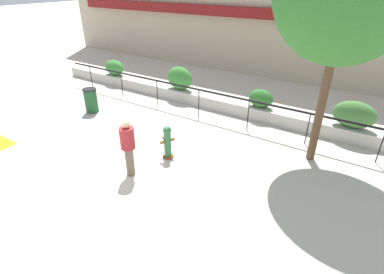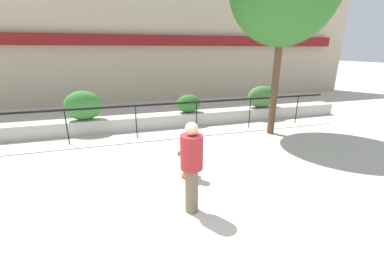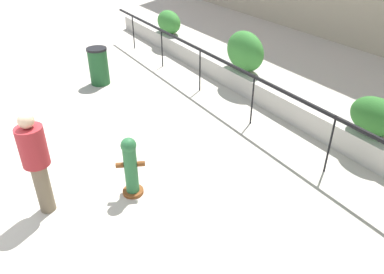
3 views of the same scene
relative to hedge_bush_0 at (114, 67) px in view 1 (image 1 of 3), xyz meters
name	(u,v)px [view 1 (image 1 of 3)]	position (x,y,z in m)	size (l,w,h in m)	color
ground_plane	(110,173)	(5.87, -6.00, -0.88)	(120.00, 120.00, 0.00)	beige
building_facade	(271,0)	(5.87, 5.98, 3.10)	(30.00, 1.36, 8.00)	tan
planter_wall_low	(212,102)	(5.87, 0.00, -0.63)	(18.00, 0.70, 0.50)	#B7B2A8
fence_railing_segment	(199,92)	(5.87, -1.10, 0.13)	(15.00, 0.05, 1.15)	black
hedge_bush_0	(114,67)	(0.00, 0.00, 0.00)	(1.14, 0.65, 0.77)	#387F33
hedge_bush_1	(180,78)	(4.17, 0.00, 0.13)	(1.27, 0.68, 1.03)	#387F33
hedge_bush_2	(261,98)	(8.04, 0.00, -0.03)	(0.97, 0.61, 0.71)	#2D6B28
hedge_bush_3	(354,115)	(11.34, 0.00, 0.08)	(1.38, 0.64, 0.93)	#427538
fire_hydrant	(167,142)	(6.76, -4.35, -0.33)	(0.48, 0.47, 1.08)	brown
pedestrian	(128,145)	(6.43, -5.68, 0.10)	(0.41, 0.41, 1.73)	brown
trash_bin	(91,100)	(1.89, -3.20, -0.38)	(0.55, 0.55, 1.01)	#1E5128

